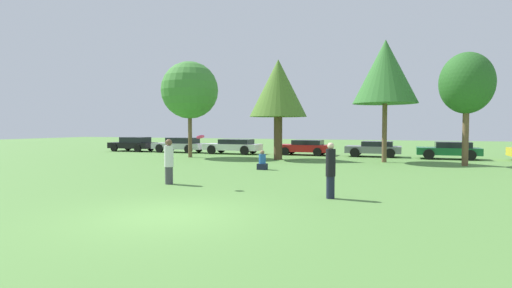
{
  "coord_description": "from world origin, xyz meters",
  "views": [
    {
      "loc": [
        5.33,
        -8.22,
        2.16
      ],
      "look_at": [
        0.18,
        5.64,
        1.52
      ],
      "focal_mm": 27.77,
      "sensor_mm": 36.0,
      "label": 1
    }
  ],
  "objects_px": {
    "parked_car_black": "(133,144)",
    "parked_car_grey": "(374,148)",
    "parked_car_red": "(305,147)",
    "parked_car_green": "(449,150)",
    "person_catcher": "(331,170)",
    "bystander_sitting": "(262,162)",
    "parked_car_silver": "(180,144)",
    "person_thrower": "(169,161)",
    "frisbee": "(200,137)",
    "parked_car_white": "(233,146)",
    "tree_0": "(190,90)",
    "tree_2": "(385,72)",
    "tree_1": "(278,89)",
    "tree_3": "(467,84)"
  },
  "relations": [
    {
      "from": "person_thrower",
      "to": "parked_car_red",
      "type": "distance_m",
      "value": 17.13
    },
    {
      "from": "person_catcher",
      "to": "tree_0",
      "type": "bearing_deg",
      "value": -38.36
    },
    {
      "from": "parked_car_black",
      "to": "parked_car_green",
      "type": "xyz_separation_m",
      "value": [
        25.45,
        0.21,
        -0.03
      ]
    },
    {
      "from": "tree_2",
      "to": "parked_car_green",
      "type": "bearing_deg",
      "value": 45.11
    },
    {
      "from": "frisbee",
      "to": "parked_car_green",
      "type": "distance_m",
      "value": 19.6
    },
    {
      "from": "parked_car_green",
      "to": "parked_car_white",
      "type": "bearing_deg",
      "value": 1.39
    },
    {
      "from": "person_thrower",
      "to": "parked_car_silver",
      "type": "bearing_deg",
      "value": 128.09
    },
    {
      "from": "tree_3",
      "to": "parked_car_red",
      "type": "height_order",
      "value": "tree_3"
    },
    {
      "from": "parked_car_black",
      "to": "parked_car_grey",
      "type": "height_order",
      "value": "parked_car_black"
    },
    {
      "from": "person_catcher",
      "to": "bystander_sitting",
      "type": "height_order",
      "value": "person_catcher"
    },
    {
      "from": "person_thrower",
      "to": "parked_car_green",
      "type": "height_order",
      "value": "person_thrower"
    },
    {
      "from": "tree_2",
      "to": "parked_car_silver",
      "type": "xyz_separation_m",
      "value": [
        -16.69,
        3.85,
        -4.83
      ]
    },
    {
      "from": "tree_2",
      "to": "tree_3",
      "type": "distance_m",
      "value": 4.49
    },
    {
      "from": "person_thrower",
      "to": "parked_car_black",
      "type": "xyz_separation_m",
      "value": [
        -14.25,
        16.39,
        -0.2
      ]
    },
    {
      "from": "frisbee",
      "to": "parked_car_white",
      "type": "height_order",
      "value": "frisbee"
    },
    {
      "from": "tree_2",
      "to": "parked_car_silver",
      "type": "relative_size",
      "value": 1.65
    },
    {
      "from": "tree_2",
      "to": "parked_car_grey",
      "type": "height_order",
      "value": "tree_2"
    },
    {
      "from": "bystander_sitting",
      "to": "tree_0",
      "type": "height_order",
      "value": "tree_0"
    },
    {
      "from": "person_catcher",
      "to": "parked_car_white",
      "type": "relative_size",
      "value": 0.37
    },
    {
      "from": "tree_2",
      "to": "person_catcher",
      "type": "bearing_deg",
      "value": -94.13
    },
    {
      "from": "tree_0",
      "to": "parked_car_white",
      "type": "relative_size",
      "value": 1.48
    },
    {
      "from": "person_thrower",
      "to": "frisbee",
      "type": "distance_m",
      "value": 1.88
    },
    {
      "from": "parked_car_green",
      "to": "tree_0",
      "type": "bearing_deg",
      "value": 15.45
    },
    {
      "from": "person_catcher",
      "to": "tree_3",
      "type": "relative_size",
      "value": 0.27
    },
    {
      "from": "parked_car_green",
      "to": "parked_car_silver",
      "type": "bearing_deg",
      "value": 0.71
    },
    {
      "from": "person_catcher",
      "to": "frisbee",
      "type": "height_order",
      "value": "frisbee"
    },
    {
      "from": "bystander_sitting",
      "to": "parked_car_white",
      "type": "bearing_deg",
      "value": 120.72
    },
    {
      "from": "parked_car_red",
      "to": "parked_car_green",
      "type": "bearing_deg",
      "value": 177.53
    },
    {
      "from": "parked_car_black",
      "to": "parked_car_silver",
      "type": "height_order",
      "value": "parked_car_black"
    },
    {
      "from": "parked_car_white",
      "to": "parked_car_red",
      "type": "relative_size",
      "value": 1.15
    },
    {
      "from": "tree_0",
      "to": "tree_2",
      "type": "distance_m",
      "value": 13.2
    },
    {
      "from": "tree_1",
      "to": "parked_car_silver",
      "type": "distance_m",
      "value": 11.51
    },
    {
      "from": "person_catcher",
      "to": "frisbee",
      "type": "bearing_deg",
      "value": 2.4
    },
    {
      "from": "parked_car_grey",
      "to": "tree_3",
      "type": "bearing_deg",
      "value": 135.12
    },
    {
      "from": "parked_car_grey",
      "to": "parked_car_black",
      "type": "bearing_deg",
      "value": 2.14
    },
    {
      "from": "tree_0",
      "to": "parked_car_grey",
      "type": "relative_size",
      "value": 1.75
    },
    {
      "from": "parked_car_grey",
      "to": "tree_0",
      "type": "bearing_deg",
      "value": 22.87
    },
    {
      "from": "frisbee",
      "to": "parked_car_green",
      "type": "height_order",
      "value": "frisbee"
    },
    {
      "from": "person_thrower",
      "to": "parked_car_white",
      "type": "height_order",
      "value": "person_thrower"
    },
    {
      "from": "person_catcher",
      "to": "bystander_sitting",
      "type": "bearing_deg",
      "value": -48.07
    },
    {
      "from": "person_catcher",
      "to": "bystander_sitting",
      "type": "distance_m",
      "value": 8.34
    },
    {
      "from": "person_thrower",
      "to": "parked_car_green",
      "type": "distance_m",
      "value": 20.03
    },
    {
      "from": "person_catcher",
      "to": "parked_car_white",
      "type": "distance_m",
      "value": 20.26
    },
    {
      "from": "person_thrower",
      "to": "tree_0",
      "type": "distance_m",
      "value": 13.9
    },
    {
      "from": "tree_3",
      "to": "parked_car_silver",
      "type": "bearing_deg",
      "value": 167.62
    },
    {
      "from": "person_catcher",
      "to": "parked_car_red",
      "type": "xyz_separation_m",
      "value": [
        -5.05,
        17.98,
        -0.24
      ]
    },
    {
      "from": "person_thrower",
      "to": "tree_3",
      "type": "height_order",
      "value": "tree_3"
    },
    {
      "from": "parked_car_black",
      "to": "parked_car_grey",
      "type": "xyz_separation_m",
      "value": [
        20.58,
        0.67,
        -0.05
      ]
    },
    {
      "from": "person_catcher",
      "to": "tree_2",
      "type": "relative_size",
      "value": 0.23
    },
    {
      "from": "person_thrower",
      "to": "parked_car_silver",
      "type": "xyz_separation_m",
      "value": [
        -9.47,
        16.44,
        -0.19
      ]
    }
  ]
}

